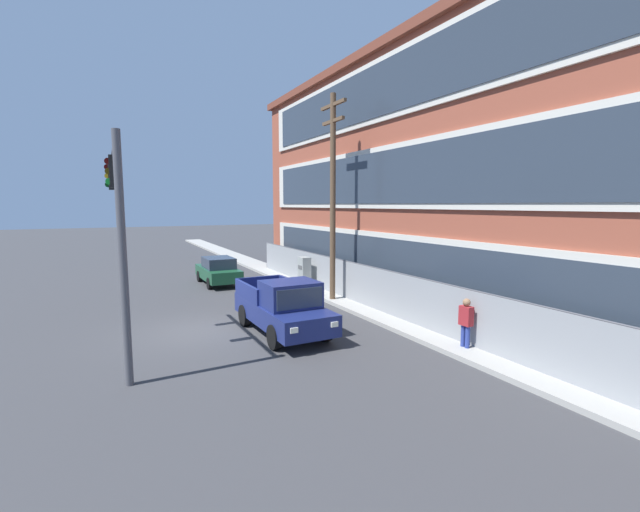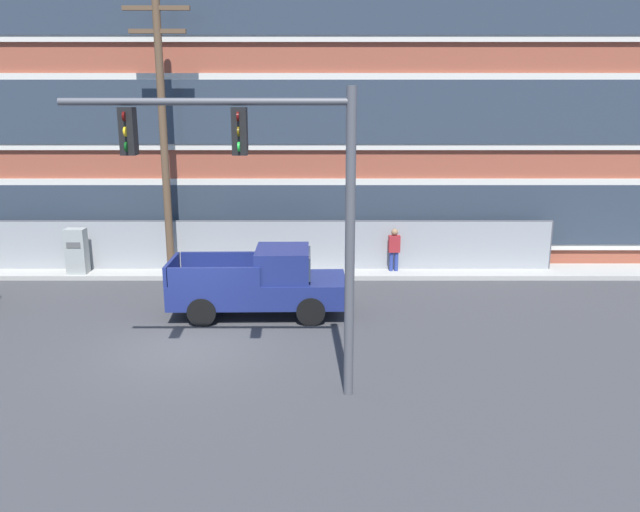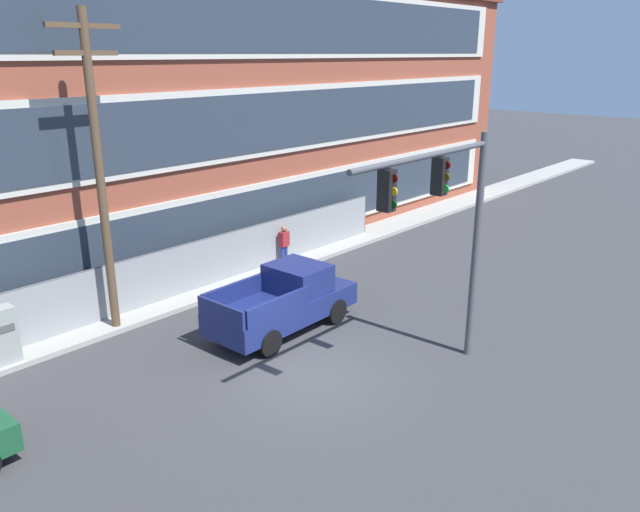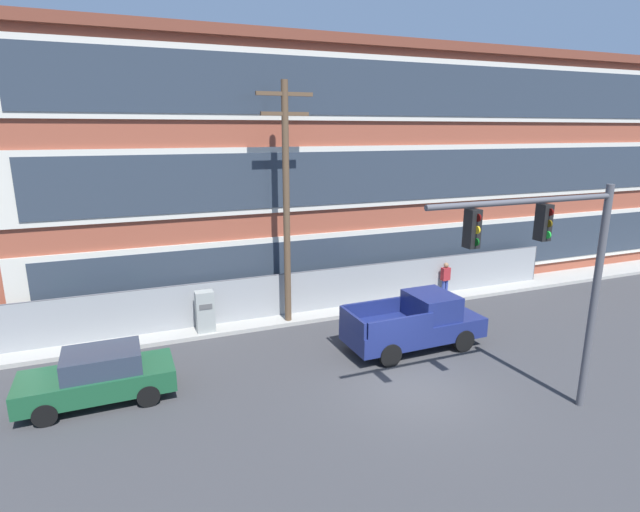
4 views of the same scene
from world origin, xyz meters
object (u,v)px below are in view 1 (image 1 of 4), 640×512
Objects in this scene: pickup_truck_navy at (283,308)px; utility_pole_near_corner at (333,191)px; sedan_dark_green at (218,270)px; electrical_cabinet at (304,273)px; pedestrian_near_cabinet at (466,321)px; traffic_signal_mast at (118,207)px.

pickup_truck_navy is 6.75m from utility_pole_near_corner.
electrical_cabinet is at bearing 45.83° from sedan_dark_green.
pedestrian_near_cabinet is (14.80, 4.06, 0.18)m from sedan_dark_green.
sedan_dark_green is 5.22m from electrical_cabinet.
pedestrian_near_cabinet reaches higher than sedan_dark_green.
traffic_signal_mast is at bearing -25.54° from sedan_dark_green.
electrical_cabinet is (-3.30, 0.08, -4.27)m from utility_pole_near_corner.
electrical_cabinet is 1.04× the size of pedestrian_near_cabinet.
utility_pole_near_corner is 5.39m from electrical_cabinet.
traffic_signal_mast is 3.60× the size of electrical_cabinet.
pedestrian_near_cabinet is at bearing 44.91° from pickup_truck_navy.
pedestrian_near_cabinet is (4.30, 4.29, 0.04)m from pickup_truck_navy.
pickup_truck_navy is 7.93m from electrical_cabinet.
traffic_signal_mast reaches higher than pickup_truck_navy.
utility_pole_near_corner is at bearing -177.15° from pedestrian_near_cabinet.
utility_pole_near_corner is at bearing 115.19° from traffic_signal_mast.
pickup_truck_navy is 6.07m from pedestrian_near_cabinet.
electrical_cabinet is at bearing 178.69° from utility_pole_near_corner.
pickup_truck_navy is (-0.67, 5.11, -3.54)m from traffic_signal_mast.
electrical_cabinet is (3.64, 3.74, 0.08)m from sedan_dark_green.
traffic_signal_mast is 12.34m from electrical_cabinet.
electrical_cabinet reaches higher than pedestrian_near_cabinet.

